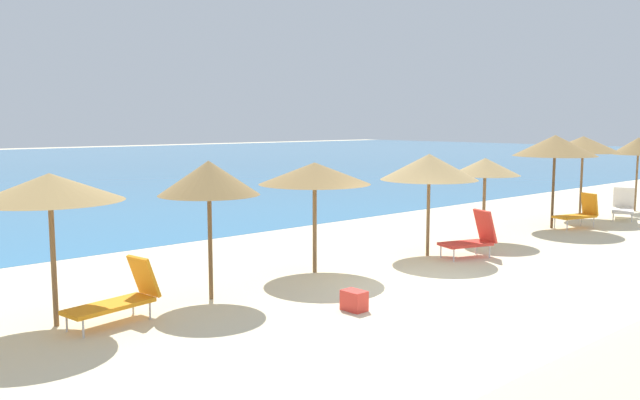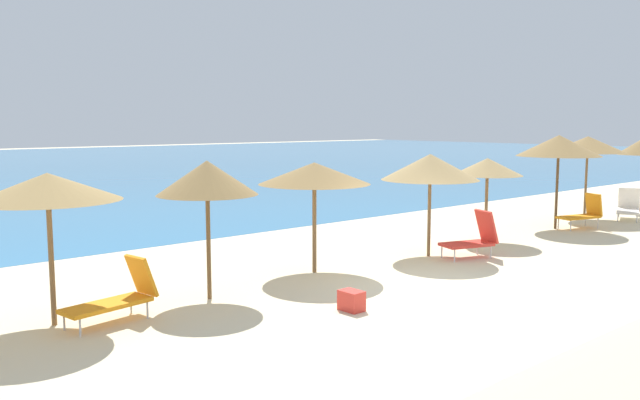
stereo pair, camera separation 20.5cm
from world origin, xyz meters
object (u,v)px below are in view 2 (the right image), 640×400
beach_umbrella_8 (559,146)px  lounge_chair_3 (583,213)px  beach_umbrella_5 (314,174)px  lounge_chair_0 (628,207)px  beach_umbrella_6 (430,167)px  beach_umbrella_3 (48,187)px  cooler_box (351,301)px  lounge_chair_1 (474,238)px  lounge_chair_4 (117,296)px  beach_umbrella_7 (487,167)px  beach_umbrella_4 (207,178)px  beach_umbrella_9 (588,145)px

beach_umbrella_8 → lounge_chair_3: 2.31m
beach_umbrella_8 → lounge_chair_3: size_ratio=1.93×
beach_umbrella_5 → lounge_chair_0: size_ratio=1.50×
beach_umbrella_6 → lounge_chair_0: beach_umbrella_6 is taller
beach_umbrella_3 → cooler_box: beach_umbrella_3 is taller
lounge_chair_1 → lounge_chair_4: (-8.85, 0.80, -0.06)m
lounge_chair_1 → lounge_chair_4: size_ratio=0.90×
beach_umbrella_7 → beach_umbrella_8: size_ratio=0.80×
beach_umbrella_5 → lounge_chair_4: (-4.84, -0.57, -1.78)m
beach_umbrella_7 → lounge_chair_3: 4.59m
lounge_chair_3 → lounge_chair_4: (-15.16, 0.39, -0.04)m
beach_umbrella_8 → cooler_box: (-11.02, -2.25, -2.43)m
beach_umbrella_4 → lounge_chair_3: bearing=-2.7°
lounge_chair_4 → beach_umbrella_6: bearing=-99.2°
beach_umbrella_6 → beach_umbrella_5: bearing=170.9°
beach_umbrella_5 → lounge_chair_4: beach_umbrella_5 is taller
beach_umbrella_7 → lounge_chair_3: beach_umbrella_7 is taller
beach_umbrella_8 → beach_umbrella_9: (2.75, 0.45, -0.04)m
beach_umbrella_9 → cooler_box: bearing=-168.9°
beach_umbrella_5 → beach_umbrella_7: (6.09, -0.28, -0.12)m
beach_umbrella_7 → beach_umbrella_8: (3.52, -0.16, 0.51)m
beach_umbrella_4 → beach_umbrella_7: bearing=0.4°
cooler_box → beach_umbrella_4: bearing=122.8°
lounge_chair_1 → beach_umbrella_3: bearing=100.1°
beach_umbrella_6 → lounge_chair_0: (10.07, -0.50, -1.82)m
beach_umbrella_7 → beach_umbrella_9: beach_umbrella_9 is taller
beach_umbrella_8 → lounge_chair_0: 4.40m
beach_umbrella_5 → beach_umbrella_6: 3.35m
beach_umbrella_4 → beach_umbrella_6: bearing=-1.7°
beach_umbrella_3 → beach_umbrella_8: (15.32, -0.38, 0.32)m
beach_umbrella_5 → lounge_chair_1: bearing=-18.8°
lounge_chair_0 → lounge_chair_4: bearing=65.6°
beach_umbrella_7 → lounge_chair_1: (-2.07, -1.09, -1.61)m
beach_umbrella_4 → beach_umbrella_8: 12.53m
beach_umbrella_9 → lounge_chair_1: size_ratio=1.91×
lounge_chair_0 → beach_umbrella_9: bearing=21.5°
beach_umbrella_7 → beach_umbrella_9: bearing=2.7°
beach_umbrella_5 → cooler_box: 3.66m
beach_umbrella_8 → beach_umbrella_9: bearing=9.3°
beach_umbrella_6 → beach_umbrella_7: size_ratio=1.09×
lounge_chair_1 → beach_umbrella_9: bearing=-62.8°
beach_umbrella_9 → lounge_chair_4: 17.33m
beach_umbrella_6 → cooler_box: beach_umbrella_6 is taller
beach_umbrella_4 → lounge_chair_0: (16.30, -0.68, -1.89)m
beach_umbrella_6 → beach_umbrella_8: size_ratio=0.87×
beach_umbrella_3 → lounge_chair_1: bearing=-7.7°
beach_umbrella_6 → lounge_chair_0: 10.24m
beach_umbrella_4 → beach_umbrella_9: (15.28, 0.36, 0.27)m
beach_umbrella_8 → beach_umbrella_4: bearing=179.6°
beach_umbrella_7 → beach_umbrella_9: 6.29m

